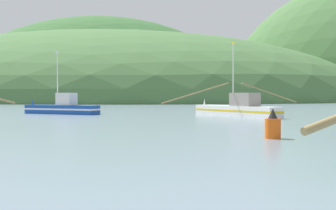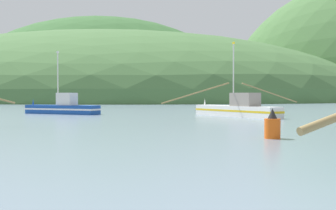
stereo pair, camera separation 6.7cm
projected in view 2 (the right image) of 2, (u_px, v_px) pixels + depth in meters
name	position (u px, v px, depth m)	size (l,w,h in m)	color
hill_mid_left	(104.00, 98.00, 266.79)	(175.82, 140.66, 81.93)	#516B38
hill_far_left	(97.00, 100.00, 200.69)	(132.03, 105.63, 73.66)	#386633
hill_mid_right	(101.00, 100.00, 179.36)	(204.14, 163.31, 52.22)	#47703D
fishing_boat_white	(237.00, 109.00, 43.03)	(11.84, 11.86, 7.32)	white
fishing_boat_blue	(63.00, 108.00, 48.77)	(9.34, 3.56, 6.95)	#19479E
channel_buoy	(272.00, 126.00, 21.31)	(0.77, 0.77, 1.46)	#E55914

